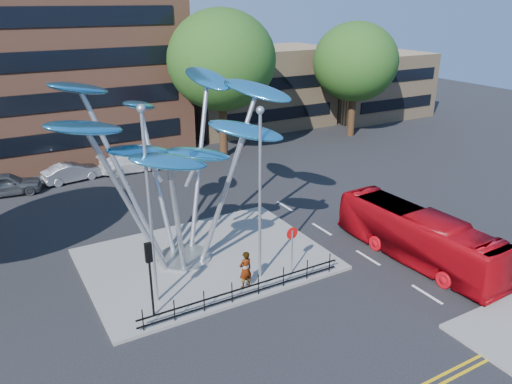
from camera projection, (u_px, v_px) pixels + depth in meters
ground at (285, 314)px, 21.52m from camera, size 120.00×120.00×0.00m
traffic_island at (206, 259)px, 25.88m from camera, size 12.00×9.00×0.15m
low_building_near at (258, 88)px, 51.74m from camera, size 15.00×8.00×8.00m
low_building_far at (373, 85)px, 56.80m from camera, size 12.00×8.00×7.00m
tree_right at (222, 60)px, 40.10m from camera, size 8.80×8.80×12.11m
tree_far at (355, 62)px, 46.93m from camera, size 8.00×8.00×10.81m
leaf_sculpture at (174, 131)px, 23.47m from camera, size 12.72×9.54×9.51m
street_lamp_left at (148, 192)px, 20.32m from camera, size 0.36×0.36×8.80m
street_lamp_right at (260, 180)px, 22.33m from camera, size 0.36×0.36×8.30m
traffic_light_island at (149, 264)px, 20.28m from camera, size 0.28×0.18×3.42m
no_entry_sign_island at (292, 242)px, 23.83m from camera, size 0.60×0.10×2.45m
pedestrian_railing_front at (245, 290)px, 22.23m from camera, size 10.00×0.06×1.00m
red_bus at (418, 236)px, 25.49m from camera, size 2.64×9.77×2.70m
pedestrian at (245, 270)px, 22.90m from camera, size 0.72×0.51×1.84m
parked_car_left at (6, 184)px, 34.27m from camera, size 4.76×2.41×1.55m
parked_car_mid at (72, 172)px, 36.90m from camera, size 4.36×2.06×1.38m
parked_car_right at (132, 162)px, 38.99m from camera, size 5.04×2.13×1.45m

